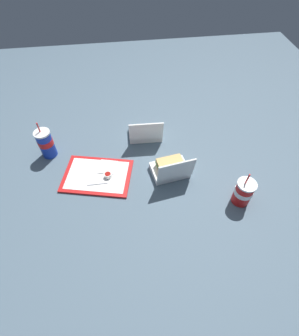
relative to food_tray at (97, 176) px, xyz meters
name	(u,v)px	position (x,y,z in m)	size (l,w,h in m)	color
ground_plane	(141,169)	(-0.25, -0.02, -0.01)	(3.20, 3.20, 0.00)	#4C6070
food_tray	(97,176)	(0.00, 0.00, 0.00)	(0.42, 0.34, 0.01)	red
ketchup_cup	(108,175)	(-0.06, 0.02, 0.02)	(0.04, 0.04, 0.02)	white
napkin_stack	(108,167)	(-0.06, -0.05, 0.01)	(0.10, 0.10, 0.00)	white
plastic_fork	(97,183)	(0.00, 0.06, 0.01)	(0.11, 0.01, 0.01)	white
clamshell_hotdog_back	(145,132)	(-0.30, -0.28, 0.03)	(0.21, 0.17, 0.17)	white
clamshell_sandwich_center	(171,168)	(-0.41, 0.03, 0.04)	(0.22, 0.20, 0.18)	white
soda_cup_front	(243,192)	(-0.73, 0.26, 0.07)	(0.09, 0.09, 0.21)	red
soda_cup_corner	(46,143)	(0.28, -0.21, 0.09)	(0.09, 0.09, 0.24)	#1938B7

